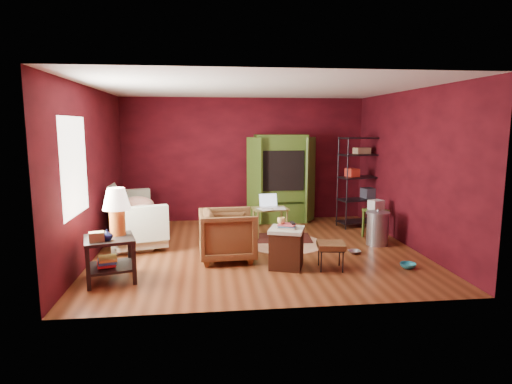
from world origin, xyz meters
TOP-DOWN VIEW (x-y plane):
  - room at (-0.04, -0.01)m, footprint 5.54×5.04m
  - sofa at (-2.31, 0.91)m, footprint 0.85×1.90m
  - armchair at (-0.55, -0.50)m, footprint 0.86×0.91m
  - pet_bowl_steel at (1.63, -0.44)m, footprint 0.22×0.06m
  - pet_bowl_turquoise at (2.19, -1.26)m, footprint 0.25×0.14m
  - vase at (-2.23, -1.44)m, footprint 0.18×0.19m
  - mug at (0.25, -1.01)m, footprint 0.15×0.14m
  - side_table at (-2.19, -1.21)m, footprint 0.81×0.81m
  - sofa_cushions at (-2.30, 0.85)m, footprint 1.45×2.40m
  - hamper at (0.33, -1.02)m, footprint 0.64×0.64m
  - footstool at (0.99, -1.17)m, footprint 0.46×0.46m
  - rug_round at (0.55, 0.30)m, footprint 1.70×1.70m
  - rug_oriental at (0.55, 0.66)m, footprint 1.19×0.85m
  - laptop_desk at (0.36, 0.89)m, footprint 0.72×0.59m
  - tv_armoire at (0.79, 2.19)m, footprint 1.56×0.82m
  - wire_shelving at (2.44, 1.53)m, footprint 1.01×0.61m
  - small_stand at (2.38, 0.53)m, footprint 0.49×0.49m
  - trash_can at (2.22, 0.04)m, footprint 0.50×0.50m

SIDE VIEW (x-z plane):
  - rug_round at x=0.55m, z-range 0.00..0.01m
  - rug_oriental at x=0.55m, z-range 0.01..0.02m
  - pet_bowl_steel at x=1.63m, z-range 0.00..0.22m
  - pet_bowl_turquoise at x=2.19m, z-range 0.00..0.24m
  - trash_can at x=2.22m, z-range -0.02..0.65m
  - hamper at x=0.33m, z-range -0.03..0.68m
  - footstool at x=0.99m, z-range 0.15..0.56m
  - sofa at x=-2.31m, z-range 0.00..0.72m
  - armchair at x=-0.55m, z-range 0.00..0.90m
  - sofa_cushions at x=-2.30m, z-range -0.01..0.93m
  - laptop_desk at x=0.36m, z-range 0.10..0.93m
  - small_stand at x=2.38m, z-range 0.18..0.93m
  - vase at x=-2.23m, z-range 0.62..0.77m
  - mug at x=0.25m, z-range 0.69..0.81m
  - side_table at x=-2.19m, z-range 0.13..1.43m
  - tv_armoire at x=0.79m, z-range 0.04..2.02m
  - wire_shelving at x=2.44m, z-range 0.09..2.03m
  - room at x=-0.04m, z-range -0.02..2.82m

